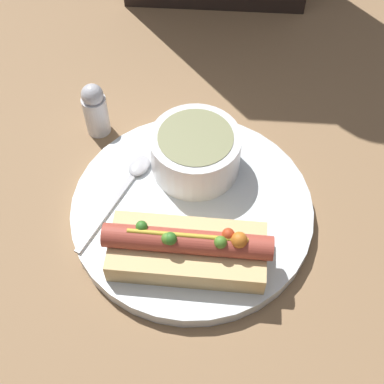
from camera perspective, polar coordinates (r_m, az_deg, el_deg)
ground_plane at (r=0.64m, az=0.00°, el=-2.37°), size 4.00×4.00×0.00m
dinner_plate at (r=0.63m, az=0.00°, el=-1.91°), size 0.28×0.28×0.02m
hot_dog at (r=0.57m, az=0.02°, el=-6.08°), size 0.18×0.08×0.06m
soup_bowl at (r=0.64m, az=0.47°, el=4.47°), size 0.11×0.11×0.06m
spoon at (r=0.65m, az=-6.67°, el=1.33°), size 0.07×0.15×0.01m
salt_shaker at (r=0.71m, az=-10.28°, el=8.67°), size 0.03×0.03×0.08m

